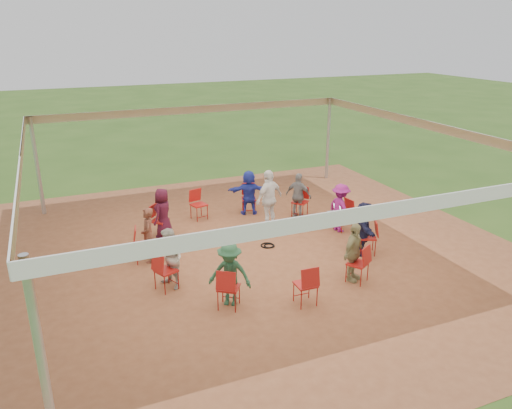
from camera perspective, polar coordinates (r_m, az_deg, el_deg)
name	(u,v)px	position (r m, az deg, el deg)	size (l,w,h in m)	color
ground	(256,250)	(12.93, 0.04, -5.28)	(80.00, 80.00, 0.00)	#305019
dirt_patch	(256,250)	(12.92, 0.04, -5.26)	(13.00, 13.00, 0.00)	brown
tent	(256,161)	(12.12, 0.04, 4.94)	(10.33, 10.33, 3.00)	#B2B2B7
chair_0	(343,215)	(14.23, 9.96, -1.22)	(0.42, 0.44, 0.90)	#A81712
chair_1	(300,202)	(15.12, 5.04, 0.27)	(0.42, 0.44, 0.90)	#A81712
chair_2	(249,199)	(15.36, -0.84, 0.67)	(0.42, 0.44, 0.90)	#A81712
chair_3	(199,205)	(14.92, -6.55, -0.05)	(0.42, 0.44, 0.90)	#A81712
chair_4	(160,221)	(13.88, -10.96, -1.84)	(0.42, 0.44, 0.90)	#A81712
chair_5	(144,245)	(12.47, -12.69, -4.50)	(0.42, 0.44, 0.90)	#A81712
chair_6	(166,271)	(11.10, -10.25, -7.48)	(0.42, 0.44, 0.90)	#A81712
chair_7	(229,288)	(10.28, -3.15, -9.48)	(0.42, 0.44, 0.90)	#A81712
chair_8	(306,285)	(10.43, 5.69, -9.10)	(0.42, 0.44, 0.90)	#A81712
chair_9	(358,264)	(11.47, 11.54, -6.64)	(0.42, 0.44, 0.90)	#A81712
chair_10	(368,237)	(12.90, 12.63, -3.66)	(0.42, 0.44, 0.90)	#A81712
person_seated_0	(340,208)	(14.08, 9.63, -0.38)	(0.89, 0.44, 1.37)	#87176E
person_seated_1	(299,196)	(14.93, 4.88, 1.02)	(0.81, 0.41, 1.37)	gray
person_seated_2	(249,192)	(15.17, -0.81, 1.39)	(1.27, 0.48, 1.37)	#2432A5
person_seated_3	(163,213)	(13.73, -10.59, -0.96)	(0.67, 0.38, 1.37)	#3C0E1F
person_seated_4	(148,235)	(12.37, -12.22, -3.43)	(0.50, 0.33, 1.37)	brown
person_seated_5	(170,259)	(11.05, -9.82, -6.16)	(0.67, 0.38, 1.37)	#AEA99A
person_seated_6	(230,274)	(10.27, -3.01, -7.98)	(0.89, 0.44, 1.37)	#255133
person_seated_7	(353,252)	(11.41, 11.07, -5.40)	(0.81, 0.41, 1.37)	#9B9463
person_seated_8	(363,228)	(12.79, 12.18, -2.65)	(1.27, 0.48, 1.37)	#181A38
standing_person	(269,199)	(14.14, 1.52, 0.67)	(0.99, 0.51, 1.69)	white
cable_coil	(268,246)	(13.16, 1.39, -4.71)	(0.42, 0.42, 0.03)	black
laptop	(336,210)	(14.00, 9.12, -0.64)	(0.31, 0.37, 0.24)	#B7B7BC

